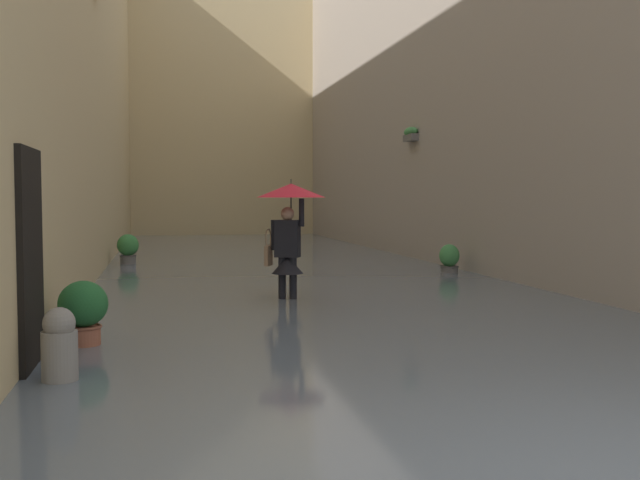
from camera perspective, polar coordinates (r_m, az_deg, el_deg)
ground_plane at (r=18.01m, az=-3.61°, el=-2.22°), size 71.13×71.13×0.00m
flood_water at (r=18.00m, az=-3.61°, el=-2.03°), size 8.56×34.45×0.12m
building_facade_left at (r=19.53m, az=10.74°, el=13.50°), size 2.04×32.45×10.42m
building_facade_right at (r=18.35m, az=-19.26°, el=16.50°), size 2.04×32.45×11.96m
building_facade_far at (r=33.29m, az=-7.57°, el=11.28°), size 11.36×1.80×12.74m
person_wading at (r=11.74m, az=-2.36°, el=1.89°), size 1.10×1.10×2.02m
potted_plant_mid_left at (r=16.11m, az=9.88°, el=-1.55°), size 0.43×0.43×0.73m
potted_plant_near_right at (r=8.53m, az=-17.69°, el=-5.33°), size 0.53×0.53×0.82m
potted_plant_far_right at (r=18.53m, az=-14.50°, el=-0.71°), size 0.51×0.51×0.84m
mooring_bollard at (r=6.99m, az=-19.33°, el=-8.05°), size 0.31×0.31×0.77m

